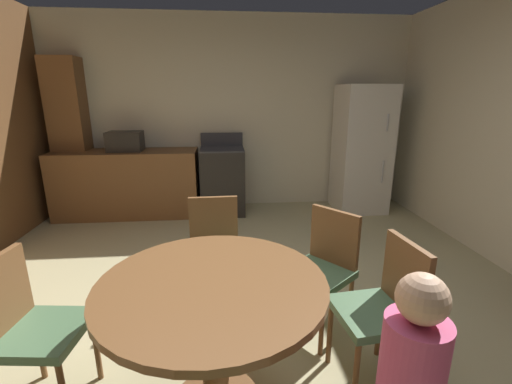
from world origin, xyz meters
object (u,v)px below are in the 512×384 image
at_px(dining_table, 213,310).
at_px(chair_north, 214,247).
at_px(chair_east, 384,304).
at_px(chair_northeast, 324,264).
at_px(oven_range, 223,180).
at_px(chair_west, 29,324).
at_px(microwave, 125,141).
at_px(refrigerator, 361,149).

relative_size(dining_table, chair_north, 1.30).
distance_m(chair_east, chair_northeast, 0.54).
relative_size(oven_range, chair_west, 1.26).
distance_m(oven_range, microwave, 1.40).
bearing_deg(chair_north, microwave, -153.10).
bearing_deg(refrigerator, chair_west, -134.00).
xyz_separation_m(oven_range, refrigerator, (1.97, -0.05, 0.41)).
distance_m(chair_west, chair_northeast, 1.77).
xyz_separation_m(oven_range, chair_northeast, (0.70, -2.63, 0.03)).
relative_size(dining_table, chair_northeast, 1.30).
xyz_separation_m(microwave, chair_northeast, (1.98, -2.63, -0.53)).
bearing_deg(chair_north, dining_table, 0.00).
distance_m(oven_range, chair_north, 2.28).
bearing_deg(dining_table, chair_northeast, 38.94).
bearing_deg(chair_west, chair_east, 6.42).
distance_m(dining_table, chair_east, 0.96).
relative_size(dining_table, chair_west, 1.30).
relative_size(oven_range, microwave, 2.50).
bearing_deg(chair_northeast, microwave, -91.95).
distance_m(microwave, chair_northeast, 3.33).
height_order(dining_table, chair_north, chair_north).
height_order(microwave, chair_west, microwave).
height_order(oven_range, chair_north, oven_range).
height_order(refrigerator, chair_west, refrigerator).
distance_m(oven_range, chair_east, 3.25).
height_order(chair_west, chair_northeast, same).
bearing_deg(dining_table, microwave, 110.91).
bearing_deg(chair_northeast, refrigerator, -155.16).
bearing_deg(chair_west, chair_north, 48.86).
distance_m(refrigerator, chair_north, 3.03).
bearing_deg(chair_north, chair_east, 47.56).
relative_size(chair_west, chair_northeast, 1.00).
bearing_deg(microwave, chair_north, -61.88).
distance_m(oven_range, refrigerator, 2.01).
height_order(chair_west, chair_north, same).
bearing_deg(chair_northeast, dining_table, 0.00).
bearing_deg(refrigerator, chair_east, -109.06).
bearing_deg(oven_range, chair_west, -107.73).
bearing_deg(oven_range, microwave, -179.84).
relative_size(dining_table, chair_east, 1.30).
relative_size(refrigerator, chair_northeast, 2.02).
bearing_deg(dining_table, chair_east, 6.33).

